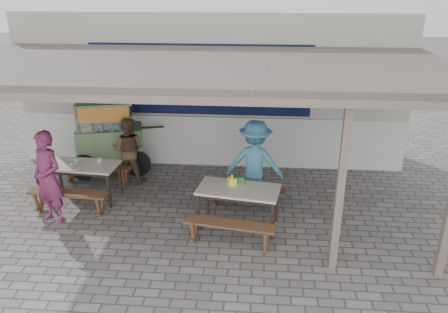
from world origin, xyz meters
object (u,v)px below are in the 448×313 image
object	(u,v)px
table_left	(82,168)
bench_left_street	(68,198)
table_right	(238,192)
patron_right_table	(255,163)
bench_right_street	(229,229)
vendor_cart	(109,134)
bench_left_wall	(97,170)
condiment_jar	(99,160)
bench_right_wall	(246,192)
patron_street_side	(48,178)
patron_wall_side	(128,150)
donation_box	(239,180)
condiment_bowl	(74,162)
tissue_box	(232,181)

from	to	relation	value
table_left	bench_left_street	size ratio (longest dim) A/B	0.95
table_right	patron_right_table	xyz separation A→B (m)	(0.27, 0.95, 0.18)
bench_right_street	vendor_cart	xyz separation A→B (m)	(-2.94, 2.88, 0.57)
patron_right_table	bench_right_street	bearing A→B (deg)	83.90
bench_left_wall	condiment_jar	world-z (taller)	condiment_jar
bench_right_wall	vendor_cart	world-z (taller)	vendor_cart
bench_right_wall	bench_right_street	bearing A→B (deg)	-90.00
patron_street_side	patron_wall_side	xyz separation A→B (m)	(0.93, 1.80, -0.14)
vendor_cart	donation_box	bearing A→B (deg)	-48.06
condiment_bowl	condiment_jar	bearing A→B (deg)	13.15
bench_left_street	bench_right_street	world-z (taller)	same
vendor_cart	tissue_box	world-z (taller)	vendor_cart
table_left	patron_street_side	xyz separation A→B (m)	(-0.23, -0.91, 0.19)
bench_right_street	patron_street_side	world-z (taller)	patron_street_side
bench_left_wall	patron_right_table	distance (m)	3.47
patron_street_side	condiment_jar	xyz separation A→B (m)	(0.56, 1.04, -0.07)
donation_box	vendor_cart	bearing A→B (deg)	146.91
tissue_box	table_right	bearing A→B (deg)	-49.36
table_right	bench_right_wall	bearing A→B (deg)	90.00
bench_right_wall	condiment_bowl	xyz separation A→B (m)	(-3.43, 0.16, 0.44)
bench_right_wall	donation_box	bearing A→B (deg)	-95.54
table_right	donation_box	bearing A→B (deg)	102.19
table_right	patron_street_side	distance (m)	3.41
donation_box	patron_right_table	bearing A→B (deg)	68.96
bench_left_wall	vendor_cart	world-z (taller)	vendor_cart
vendor_cart	patron_right_table	xyz separation A→B (m)	(3.32, -1.25, -0.05)
table_left	tissue_box	xyz separation A→B (m)	(3.04, -0.67, 0.14)
bench_left_wall	condiment_jar	bearing A→B (deg)	-56.69
table_right	vendor_cart	size ratio (longest dim) A/B	0.77
table_left	bench_right_street	size ratio (longest dim) A/B	0.96
patron_street_side	tissue_box	distance (m)	3.28
table_left	vendor_cart	distance (m)	1.41
bench_left_wall	patron_street_side	xyz separation A→B (m)	(-0.28, -1.54, 0.53)
bench_left_wall	patron_right_table	bearing A→B (deg)	-4.67
condiment_jar	table_left	bearing A→B (deg)	-157.28
patron_right_table	condiment_jar	size ratio (longest dim) A/B	19.89
bench_right_wall	condiment_bowl	size ratio (longest dim) A/B	7.31
bench_right_wall	patron_right_table	bearing A→B (deg)	68.02
bench_right_wall	patron_right_table	xyz separation A→B (m)	(0.16, 0.26, 0.51)
condiment_jar	condiment_bowl	bearing A→B (deg)	-166.85
patron_wall_side	donation_box	world-z (taller)	patron_wall_side
vendor_cart	patron_street_side	size ratio (longest dim) A/B	1.14
bench_left_wall	condiment_jar	xyz separation A→B (m)	(0.28, -0.50, 0.45)
bench_left_street	tissue_box	xyz separation A→B (m)	(3.08, -0.03, 0.48)
patron_street_side	donation_box	distance (m)	3.40
table_right	patron_street_side	xyz separation A→B (m)	(-3.40, -0.09, 0.19)
vendor_cart	tissue_box	distance (m)	3.58
bench_right_wall	patron_right_table	size ratio (longest dim) A/B	0.91
condiment_jar	table_right	bearing A→B (deg)	-18.59
bench_right_wall	patron_wall_side	size ratio (longest dim) A/B	1.06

